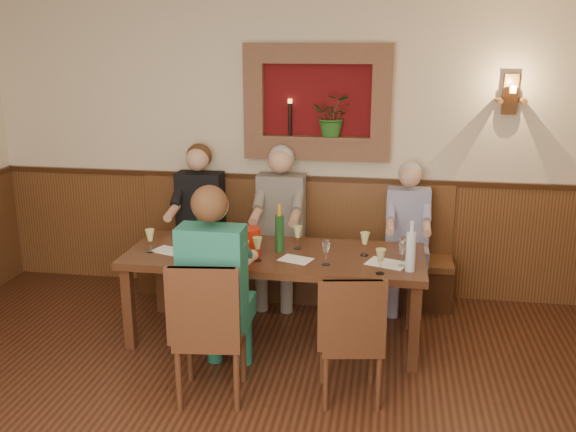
{
  "coord_description": "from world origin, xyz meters",
  "views": [
    {
      "loc": [
        0.89,
        -2.98,
        2.44
      ],
      "look_at": [
        0.1,
        1.9,
        1.05
      ],
      "focal_mm": 40.0,
      "sensor_mm": 36.0,
      "label": 1
    }
  ],
  "objects_px": {
    "water_bottle": "(411,251)",
    "wine_bottle_green_a": "(279,233)",
    "spittoon_bucket": "(248,241)",
    "person_chair_front": "(217,303)",
    "chair_near_right": "(350,362)",
    "dining_table": "(275,262)",
    "wine_bottle_green_b": "(201,231)",
    "person_bench_right": "(406,249)",
    "person_bench_mid": "(280,238)",
    "person_bench_left": "(199,234)",
    "chair_near_left": "(211,358)",
    "bench": "(293,263)"
  },
  "relations": [
    {
      "from": "chair_near_left",
      "to": "wine_bottle_green_a",
      "type": "relative_size",
      "value": 2.59
    },
    {
      "from": "chair_near_right",
      "to": "person_bench_mid",
      "type": "distance_m",
      "value": 1.87
    },
    {
      "from": "person_chair_front",
      "to": "person_bench_right",
      "type": "bearing_deg",
      "value": 50.22
    },
    {
      "from": "person_bench_left",
      "to": "wine_bottle_green_b",
      "type": "relative_size",
      "value": 3.87
    },
    {
      "from": "wine_bottle_green_b",
      "to": "wine_bottle_green_a",
      "type": "bearing_deg",
      "value": 2.82
    },
    {
      "from": "bench",
      "to": "wine_bottle_green_a",
      "type": "relative_size",
      "value": 7.56
    },
    {
      "from": "dining_table",
      "to": "water_bottle",
      "type": "distance_m",
      "value": 1.12
    },
    {
      "from": "wine_bottle_green_a",
      "to": "person_chair_front",
      "type": "bearing_deg",
      "value": -110.76
    },
    {
      "from": "person_chair_front",
      "to": "water_bottle",
      "type": "bearing_deg",
      "value": 21.63
    },
    {
      "from": "dining_table",
      "to": "water_bottle",
      "type": "height_order",
      "value": "water_bottle"
    },
    {
      "from": "water_bottle",
      "to": "wine_bottle_green_a",
      "type": "bearing_deg",
      "value": 165.1
    },
    {
      "from": "dining_table",
      "to": "bench",
      "type": "relative_size",
      "value": 0.8
    },
    {
      "from": "person_bench_mid",
      "to": "person_bench_right",
      "type": "relative_size",
      "value": 1.09
    },
    {
      "from": "chair_near_right",
      "to": "wine_bottle_green_a",
      "type": "relative_size",
      "value": 2.37
    },
    {
      "from": "spittoon_bucket",
      "to": "water_bottle",
      "type": "height_order",
      "value": "water_bottle"
    },
    {
      "from": "person_bench_mid",
      "to": "dining_table",
      "type": "bearing_deg",
      "value": -82.67
    },
    {
      "from": "person_bench_mid",
      "to": "water_bottle",
      "type": "height_order",
      "value": "person_bench_mid"
    },
    {
      "from": "person_bench_right",
      "to": "water_bottle",
      "type": "distance_m",
      "value": 1.14
    },
    {
      "from": "person_bench_mid",
      "to": "person_bench_right",
      "type": "xyz_separation_m",
      "value": [
        1.18,
        0.0,
        -0.06
      ]
    },
    {
      "from": "chair_near_left",
      "to": "person_bench_left",
      "type": "relative_size",
      "value": 0.7
    },
    {
      "from": "person_bench_left",
      "to": "wine_bottle_green_a",
      "type": "height_order",
      "value": "person_bench_left"
    },
    {
      "from": "person_bench_left",
      "to": "spittoon_bucket",
      "type": "xyz_separation_m",
      "value": [
        0.7,
        -0.91,
        0.25
      ]
    },
    {
      "from": "person_chair_front",
      "to": "wine_bottle_green_a",
      "type": "distance_m",
      "value": 0.91
    },
    {
      "from": "person_bench_mid",
      "to": "wine_bottle_green_a",
      "type": "relative_size",
      "value": 3.72
    },
    {
      "from": "wine_bottle_green_a",
      "to": "spittoon_bucket",
      "type": "bearing_deg",
      "value": -154.81
    },
    {
      "from": "person_bench_left",
      "to": "person_bench_right",
      "type": "relative_size",
      "value": 1.08
    },
    {
      "from": "dining_table",
      "to": "chair_near_right",
      "type": "height_order",
      "value": "chair_near_right"
    },
    {
      "from": "wine_bottle_green_a",
      "to": "chair_near_right",
      "type": "bearing_deg",
      "value": -53.2
    },
    {
      "from": "person_bench_left",
      "to": "wine_bottle_green_b",
      "type": "xyz_separation_m",
      "value": [
        0.29,
        -0.83,
        0.3
      ]
    },
    {
      "from": "bench",
      "to": "chair_near_left",
      "type": "distance_m",
      "value": 1.93
    },
    {
      "from": "wine_bottle_green_b",
      "to": "water_bottle",
      "type": "distance_m",
      "value": 1.7
    },
    {
      "from": "person_chair_front",
      "to": "spittoon_bucket",
      "type": "relative_size",
      "value": 6.8
    },
    {
      "from": "person_bench_left",
      "to": "spittoon_bucket",
      "type": "distance_m",
      "value": 1.18
    },
    {
      "from": "chair_near_left",
      "to": "spittoon_bucket",
      "type": "relative_size",
      "value": 4.67
    },
    {
      "from": "spittoon_bucket",
      "to": "person_bench_left",
      "type": "bearing_deg",
      "value": 127.43
    },
    {
      "from": "person_chair_front",
      "to": "chair_near_right",
      "type": "bearing_deg",
      "value": -3.13
    },
    {
      "from": "person_bench_left",
      "to": "person_bench_right",
      "type": "distance_m",
      "value": 1.97
    },
    {
      "from": "bench",
      "to": "chair_near_left",
      "type": "height_order",
      "value": "bench"
    },
    {
      "from": "chair_near_right",
      "to": "person_bench_left",
      "type": "distance_m",
      "value": 2.31
    },
    {
      "from": "bench",
      "to": "chair_near_right",
      "type": "xyz_separation_m",
      "value": [
        0.68,
        -1.77,
        -0.05
      ]
    },
    {
      "from": "chair_near_left",
      "to": "person_bench_mid",
      "type": "height_order",
      "value": "person_bench_mid"
    },
    {
      "from": "dining_table",
      "to": "chair_near_right",
      "type": "xyz_separation_m",
      "value": [
        0.68,
        -0.83,
        -0.4
      ]
    },
    {
      "from": "spittoon_bucket",
      "to": "dining_table",
      "type": "bearing_deg",
      "value": 20.86
    },
    {
      "from": "dining_table",
      "to": "person_bench_right",
      "type": "relative_size",
      "value": 1.77
    },
    {
      "from": "person_bench_right",
      "to": "water_bottle",
      "type": "xyz_separation_m",
      "value": [
        -0.0,
        -1.08,
        0.35
      ]
    },
    {
      "from": "bench",
      "to": "wine_bottle_green_a",
      "type": "xyz_separation_m",
      "value": [
        0.03,
        -0.91,
        0.59
      ]
    },
    {
      "from": "person_bench_mid",
      "to": "person_chair_front",
      "type": "relative_size",
      "value": 0.98
    },
    {
      "from": "person_chair_front",
      "to": "wine_bottle_green_b",
      "type": "xyz_separation_m",
      "value": [
        -0.34,
        0.78,
        0.28
      ]
    },
    {
      "from": "spittoon_bucket",
      "to": "wine_bottle_green_a",
      "type": "xyz_separation_m",
      "value": [
        0.23,
        0.11,
        0.05
      ]
    },
    {
      "from": "dining_table",
      "to": "person_bench_right",
      "type": "bearing_deg",
      "value": 38.1
    }
  ]
}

